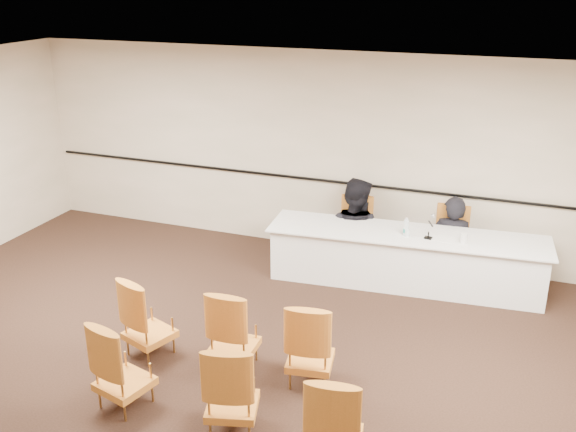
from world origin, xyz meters
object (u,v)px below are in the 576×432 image
at_px(water_bottle, 406,227).
at_px(aud_chair_front_mid, 234,328).
at_px(drinking_glass, 407,233).
at_px(aud_chair_back_mid, 232,386).
at_px(aud_chair_front_right, 311,342).
at_px(microphone, 429,228).
at_px(aud_chair_back_left, 123,364).
at_px(panelist_second, 354,238).
at_px(aud_chair_front_left, 148,317).
at_px(panelist_main, 450,252).
at_px(panelist_main_chair, 451,241).
at_px(aud_chair_back_right, 335,419).
at_px(panel_table, 405,259).
at_px(coffee_cup, 464,238).
at_px(panelist_second_chair, 354,231).

relative_size(water_bottle, aud_chair_front_mid, 0.26).
height_order(drinking_glass, aud_chair_back_mid, aud_chair_back_mid).
relative_size(drinking_glass, aud_chair_front_mid, 0.11).
bearing_deg(aud_chair_front_right, water_bottle, 69.75).
xyz_separation_m(microphone, aud_chair_front_right, (-0.78, -2.50, -0.42)).
distance_m(aud_chair_front_mid, aud_chair_back_left, 1.22).
distance_m(panelist_second, aud_chair_front_left, 3.54).
bearing_deg(aud_chair_front_left, panelist_main, 68.87).
height_order(aud_chair_front_left, aud_chair_back_mid, same).
relative_size(panelist_main_chair, aud_chair_back_right, 1.00).
distance_m(panel_table, coffee_cup, 0.87).
bearing_deg(aud_chair_front_left, aud_chair_front_right, 23.93).
bearing_deg(panelist_main, aud_chair_back_left, 58.82).
distance_m(panelist_second_chair, aud_chair_back_right, 4.25).
relative_size(panelist_main, drinking_glass, 16.72).
distance_m(panelist_main, aud_chair_back_mid, 4.40).
xyz_separation_m(panel_table, panelist_second_chair, (-0.85, 0.49, 0.10)).
xyz_separation_m(drinking_glass, aud_chair_front_right, (-0.51, -2.47, -0.32)).
height_order(microphone, coffee_cup, microphone).
bearing_deg(aud_chair_back_right, panel_table, 83.21).
bearing_deg(water_bottle, panel_table, 88.07).
relative_size(panelist_main, aud_chair_back_mid, 1.76).
xyz_separation_m(panelist_second_chair, water_bottle, (0.85, -0.57, 0.39)).
height_order(panelist_second_chair, aud_chair_front_right, same).
relative_size(aud_chair_front_left, aud_chair_front_right, 1.00).
xyz_separation_m(panelist_second_chair, aud_chair_front_left, (-1.47, -3.21, 0.00)).
bearing_deg(panelist_second_chair, aud_chair_back_left, -111.36).
distance_m(panelist_main, aud_chair_back_right, 4.28).
bearing_deg(aud_chair_front_right, aud_chair_back_left, -156.59).
bearing_deg(water_bottle, drinking_glass, -54.48).
xyz_separation_m(panelist_main_chair, water_bottle, (-0.54, -0.68, 0.39)).
xyz_separation_m(drinking_glass, aud_chair_front_mid, (-1.36, -2.50, -0.32)).
height_order(panelist_main, aud_chair_back_left, panelist_main).
xyz_separation_m(panelist_second, aud_chair_front_mid, (-0.49, -3.10, 0.12)).
xyz_separation_m(drinking_glass, aud_chair_back_right, (0.07, -3.54, -0.32)).
bearing_deg(drinking_glass, aud_chair_front_mid, -118.48).
relative_size(aud_chair_front_right, aud_chair_back_mid, 1.00).
relative_size(panel_table, microphone, 12.43).
bearing_deg(aud_chair_front_left, coffee_cup, 60.26).
xyz_separation_m(panelist_main, microphone, (-0.24, -0.68, 0.59)).
bearing_deg(panel_table, panelist_second_chair, 145.43).
height_order(panel_table, aud_chair_front_left, aud_chair_front_left).
relative_size(water_bottle, aud_chair_front_right, 0.26).
xyz_separation_m(panelist_main_chair, microphone, (-0.24, -0.68, 0.42)).
distance_m(panelist_main_chair, aud_chair_back_mid, 4.39).
distance_m(drinking_glass, aud_chair_back_right, 3.56).
bearing_deg(aud_chair_front_left, drinking_glass, 67.58).
bearing_deg(aud_chair_back_right, panelist_main, 75.86).
distance_m(microphone, aud_chair_back_mid, 3.69).
bearing_deg(panelist_main_chair, panelist_second_chair, -180.00).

